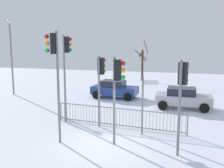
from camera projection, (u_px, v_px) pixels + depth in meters
name	position (u px, v px, depth m)	size (l,w,h in m)	color
ground_plane	(103.00, 146.00, 11.35)	(60.00, 60.00, 0.00)	white
traffic_light_foreground_right	(101.00, 75.00, 13.62)	(0.39, 0.53, 3.88)	slate
traffic_light_rear_right	(182.00, 86.00, 10.04)	(0.41, 0.52, 3.91)	slate
traffic_light_mid_left	(117.00, 82.00, 11.00)	(0.57, 0.35, 3.94)	slate
traffic_light_mid_right	(54.00, 62.00, 11.15)	(0.53, 0.40, 5.08)	slate
traffic_light_foreground_left	(66.00, 59.00, 14.41)	(0.45, 0.48, 5.01)	slate
direction_sign_post	(144.00, 102.00, 12.52)	(0.78, 0.17, 3.00)	slate
pedestrian_guard_railing	(118.00, 117.00, 13.79)	(7.31, 0.68, 1.07)	slate
car_blue_near	(114.00, 89.00, 21.26)	(3.88, 2.09, 1.47)	navy
car_silver_far	(183.00, 98.00, 17.79)	(3.80, 1.93, 1.47)	#B2B5BA
street_lamp	(11.00, 49.00, 22.14)	(0.36, 0.36, 6.59)	slate
bare_tree_centre	(142.00, 63.00, 30.73)	(1.56, 1.35, 4.95)	#473828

